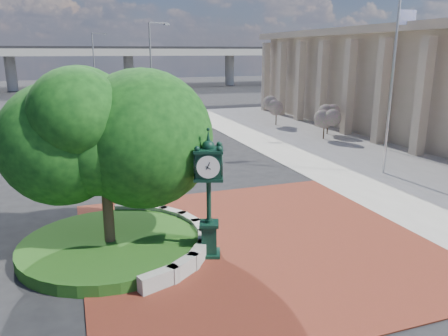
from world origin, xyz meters
TOP-DOWN VIEW (x-y plane):
  - ground at (0.00, 0.00)m, footprint 200.00×200.00m
  - plaza at (0.00, -1.00)m, footprint 12.00×12.00m
  - sidewalk at (16.00, 10.00)m, footprint 20.00×50.00m
  - planter_wall at (-2.71, -0.00)m, footprint 2.96×6.77m
  - grass_bed at (-5.00, 0.00)m, footprint 6.10×6.10m
  - overpass at (-0.22, 70.00)m, footprint 90.00×12.00m
  - tree_planter at (-5.00, 0.00)m, footprint 5.20×5.20m
  - tree_street at (-4.00, 18.00)m, footprint 4.40×4.40m
  - post_clock at (-1.89, -1.49)m, footprint 1.09×1.09m
  - parked_car at (-0.45, 39.39)m, footprint 2.57×4.52m
  - flagpole_a at (10.49, 5.05)m, footprint 1.73×0.20m
  - flagpole_b at (14.72, 10.10)m, footprint 1.51×0.17m
  - street_lamp_near at (1.55, 26.21)m, footprint 2.02×0.73m
  - street_lamp_far at (-2.45, 43.12)m, footprint 1.98×0.30m
  - shrub_near at (12.62, 14.76)m, footprint 1.20×1.20m
  - shrub_mid at (14.06, 16.50)m, footprint 1.20×1.20m
  - shrub_far at (12.06, 22.04)m, footprint 1.20×1.20m

SIDE VIEW (x-z plane):
  - ground at x=0.00m, z-range 0.00..0.00m
  - plaza at x=0.00m, z-range 0.00..0.04m
  - sidewalk at x=16.00m, z-range 0.00..0.04m
  - grass_bed at x=-5.00m, z-range 0.00..0.40m
  - planter_wall at x=-2.71m, z-range 0.00..0.54m
  - parked_car at x=-0.45m, z-range 0.00..1.45m
  - shrub_near at x=12.62m, z-range 0.49..2.69m
  - shrub_mid at x=14.06m, z-range 0.49..2.69m
  - shrub_far at x=12.06m, z-range 0.49..2.69m
  - post_clock at x=-1.89m, z-range 0.21..4.52m
  - tree_street at x=-4.00m, z-range 0.52..5.96m
  - tree_planter at x=-5.00m, z-range 0.56..6.89m
  - flagpole_b at x=14.72m, z-range 0.12..9.75m
  - street_lamp_far at x=-2.45m, z-range 0.76..9.60m
  - street_lamp_near at x=1.55m, z-range 0.79..10.00m
  - flagpole_a at x=10.49m, z-range 0.14..11.16m
  - overpass at x=-0.22m, z-range 2.79..10.29m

